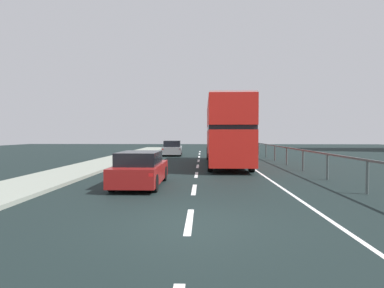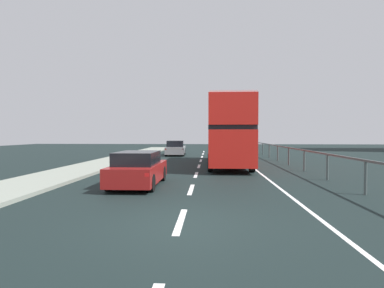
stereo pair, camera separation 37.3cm
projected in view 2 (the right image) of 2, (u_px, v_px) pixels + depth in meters
The scene contains 6 objects.
ground_plane at pixel (180, 225), 7.43m from camera, with size 73.41×120.00×0.10m, color black.
lane_paint_markings at pixel (234, 175), 16.24m from camera, with size 3.50×46.00×0.01m.
bridge_side_railing at pixel (315, 156), 16.06m from camera, with size 0.10×42.00×1.20m.
double_decker_bus_red at pixel (228, 131), 21.46m from camera, with size 2.59×11.35×4.25m.
hatchback_car_near at pixel (138, 169), 12.76m from camera, with size 1.75×4.16×1.37m.
sedan_car_ahead at pixel (176, 148), 31.36m from camera, with size 1.97×4.63×1.44m.
Camera 2 is at (0.69, -7.35, 2.05)m, focal length 29.96 mm.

